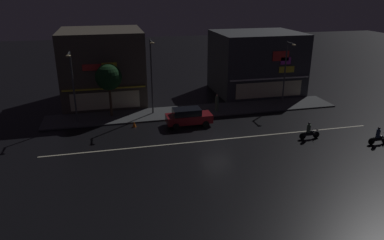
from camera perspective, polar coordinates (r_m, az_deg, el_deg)
name	(u,v)px	position (r m, az deg, el deg)	size (l,w,h in m)	color
ground_plane	(217,140)	(31.01, 4.04, -3.16)	(140.00, 140.00, 0.00)	black
lane_divider_stripe	(217,140)	(31.00, 4.04, -3.15)	(29.05, 0.16, 0.01)	beige
sidewalk_far	(196,111)	(37.85, 0.61, 1.42)	(30.58, 3.96, 0.14)	#424447
storefront_left_block	(256,62)	(45.48, 10.12, 9.00)	(10.08, 8.52, 7.32)	#383A3F
storefront_center_block	(103,66)	(42.03, -13.95, 8.30)	(8.79, 9.11, 8.03)	#4C443A
streetlamp_west	(73,81)	(35.17, -18.43, 5.83)	(0.44, 1.64, 6.76)	#47494C
streetlamp_mid	(152,71)	(35.94, -6.42, 7.68)	(0.44, 1.64, 7.51)	#47494C
streetlamp_east	(286,67)	(40.72, 14.75, 8.08)	(0.44, 1.64, 6.78)	#47494C
pedestrian_on_sidewalk	(217,103)	(37.54, 3.96, 2.67)	(0.36, 0.36, 1.81)	#4C664C
street_tree	(109,77)	(36.07, -13.10, 6.61)	(2.58, 2.58, 5.28)	#473323
parked_car_near_kerb	(188,117)	(33.88, -0.59, 0.55)	(4.30, 1.98, 1.67)	maroon
motorcycle_lead	(378,137)	(33.69, 27.49, -2.40)	(1.90, 0.60, 1.52)	black
motorcycle_following	(309,132)	(32.55, 18.13, -1.80)	(1.90, 0.60, 1.52)	black
traffic_cone	(134,124)	(34.09, -9.16, -0.66)	(0.36, 0.36, 0.55)	orange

